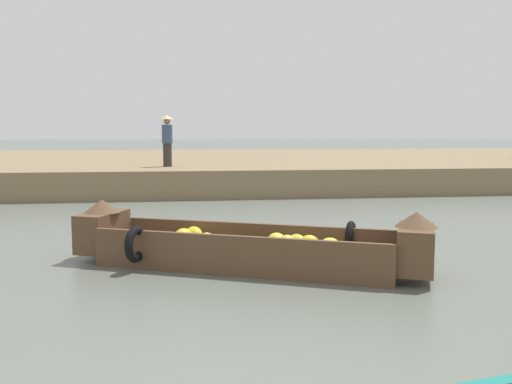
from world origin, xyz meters
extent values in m
plane|color=#596056|center=(0.00, 10.00, 0.00)|extent=(300.00, 300.00, 0.00)
cube|color=#7F6B4C|center=(0.00, 23.27, 0.42)|extent=(160.00, 20.00, 0.84)
cube|color=brown|center=(0.86, 5.20, 0.06)|extent=(4.33, 2.75, 0.12)
cube|color=brown|center=(1.07, 5.67, 0.34)|extent=(3.90, 1.80, 0.44)
cube|color=brown|center=(0.64, 4.73, 0.34)|extent=(3.90, 1.80, 0.44)
cube|color=brown|center=(3.00, 4.24, 0.41)|extent=(0.80, 1.05, 0.59)
cone|color=brown|center=(3.00, 4.24, 0.81)|extent=(0.74, 0.74, 0.20)
cube|color=brown|center=(-1.29, 6.16, 0.41)|extent=(0.80, 1.05, 0.59)
cone|color=brown|center=(-1.29, 6.16, 0.81)|extent=(0.74, 0.74, 0.20)
cube|color=brown|center=(0.03, 5.57, 0.36)|extent=(0.59, 1.00, 0.05)
torus|color=black|center=(2.41, 5.20, 0.38)|extent=(0.32, 0.52, 0.52)
torus|color=black|center=(-0.70, 5.20, 0.38)|extent=(0.32, 0.52, 0.52)
ellipsoid|color=gold|center=(1.39, 4.86, 0.40)|extent=(0.36, 0.35, 0.26)
ellipsoid|color=yellow|center=(2.01, 4.86, 0.36)|extent=(0.34, 0.32, 0.22)
ellipsoid|color=yellow|center=(-0.04, 5.73, 0.38)|extent=(0.40, 0.40, 0.24)
ellipsoid|color=yellow|center=(1.28, 5.07, 0.42)|extent=(0.35, 0.35, 0.20)
ellipsoid|color=yellow|center=(0.31, 5.59, 0.35)|extent=(0.34, 0.34, 0.21)
ellipsoid|color=yellow|center=(0.12, 5.81, 0.38)|extent=(0.37, 0.39, 0.26)
ellipsoid|color=yellow|center=(1.57, 5.03, 0.39)|extent=(0.33, 0.34, 0.24)
ellipsoid|color=yellow|center=(1.68, 4.76, 0.41)|extent=(0.31, 0.24, 0.25)
ellipsoid|color=yellow|center=(0.23, 5.27, 0.37)|extent=(0.38, 0.38, 0.20)
cylinder|color=#332D28|center=(-0.50, 15.49, 1.22)|extent=(0.28, 0.28, 0.75)
cylinder|color=#384C70|center=(-0.50, 15.49, 1.89)|extent=(0.34, 0.34, 0.60)
sphere|color=#9E7556|center=(-0.50, 15.49, 2.31)|extent=(0.22, 0.22, 0.22)
cone|color=tan|center=(-0.50, 15.49, 2.43)|extent=(0.44, 0.44, 0.14)
camera|label=1|loc=(-0.05, -2.55, 1.94)|focal=38.67mm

